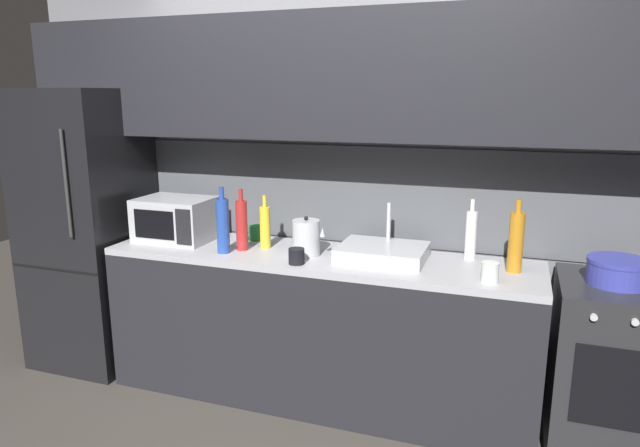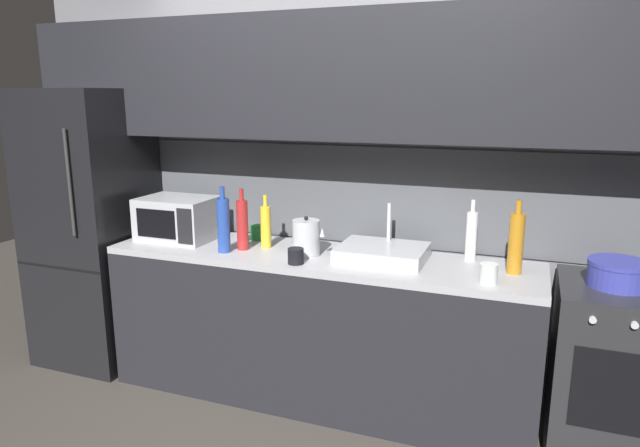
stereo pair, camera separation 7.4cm
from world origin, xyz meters
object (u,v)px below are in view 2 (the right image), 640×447
refrigerator (93,228)px  wine_bottle_yellow (266,226)px  wine_bottle_amber (516,243)px  cooking_pot (619,274)px  kettle (306,238)px  wine_bottle_blue (223,225)px  wine_bottle_red (242,224)px  mug_dark (296,256)px  microwave (178,219)px  oven_range (616,373)px  mug_green (257,232)px  mug_clear (489,274)px  wine_bottle_white (471,236)px

refrigerator → wine_bottle_yellow: 1.30m
wine_bottle_amber → cooking_pot: (0.48, -0.04, -0.10)m
kettle → wine_bottle_blue: wine_bottle_blue is taller
wine_bottle_red → mug_dark: 0.46m
refrigerator → mug_dark: size_ratio=21.04×
microwave → kettle: 0.90m
oven_range → mug_green: bearing=174.8°
microwave → wine_bottle_yellow: (0.61, 0.02, -0.00)m
microwave → mug_green: (0.47, 0.17, -0.09)m
mug_clear → mug_dark: (-1.01, -0.03, -0.01)m
wine_bottle_red → cooking_pot: wine_bottle_red is taller
kettle → wine_bottle_yellow: wine_bottle_yellow is taller
oven_range → wine_bottle_amber: wine_bottle_amber is taller
microwave → kettle: bearing=-3.1°
refrigerator → mug_dark: bearing=-7.6°
refrigerator → wine_bottle_yellow: (1.29, 0.04, 0.11)m
kettle → wine_bottle_blue: size_ratio=0.59×
wine_bottle_yellow → mug_dark: bearing=-39.5°
mug_clear → mug_green: (-1.45, 0.36, -0.00)m
refrigerator → wine_bottle_amber: bearing=0.8°
kettle → mug_green: kettle is taller
wine_bottle_red → cooking_pot: 2.01m
oven_range → wine_bottle_white: bearing=165.5°
oven_range → mug_green: mug_green is taller
mug_green → cooking_pot: size_ratio=0.33×
wine_bottle_white → mug_green: size_ratio=3.65×
microwave → wine_bottle_amber: bearing=0.5°
wine_bottle_blue → mug_green: size_ratio=4.12×
wine_bottle_white → wine_bottle_amber: bearing=-33.4°
refrigerator → mug_clear: 2.61m
refrigerator → cooking_pot: 3.19m
mug_dark → cooking_pot: 1.61m
wine_bottle_blue → wine_bottle_red: (0.07, 0.09, -0.01)m
refrigerator → wine_bottle_red: bearing=-2.5°
microwave → kettle: size_ratio=2.00×
wine_bottle_white → mug_dark: bearing=-155.3°
oven_range → mug_green: size_ratio=9.56×
wine_bottle_white → cooking_pot: size_ratio=1.19×
wine_bottle_blue → mug_clear: size_ratio=3.88×
wine_bottle_yellow → cooking_pot: size_ratio=1.12×
cooking_pot → mug_green: bearing=174.7°
kettle → wine_bottle_red: (-0.40, -0.02, 0.05)m
mug_dark → cooking_pot: size_ratio=0.30×
microwave → wine_bottle_white: 1.80m
wine_bottle_amber → wine_bottle_red: (-1.53, -0.09, -0.01)m
oven_range → cooking_pot: 0.52m
wine_bottle_red → wine_bottle_white: (1.30, 0.25, -0.01)m
microwave → wine_bottle_blue: wine_bottle_blue is taller
wine_bottle_amber → mug_clear: size_ratio=3.85×
wine_bottle_white → mug_dark: size_ratio=3.93×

